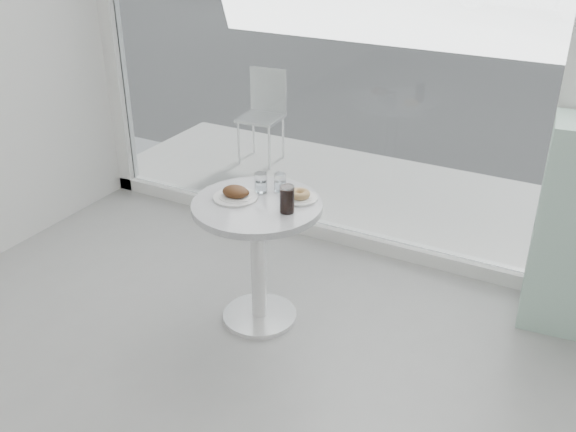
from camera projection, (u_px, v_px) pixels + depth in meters
The scene contains 9 objects.
storefront at pixel (437, 3), 3.69m from camera, with size 5.00×0.14×3.00m.
main_table at pixel (258, 237), 3.60m from camera, with size 0.72×0.72×0.77m.
patio_deck at pixel (434, 207), 5.12m from camera, with size 5.60×1.60×0.05m, color silver.
patio_chair at pixel (264, 109), 5.78m from camera, with size 0.39×0.39×0.82m.
plate_fritter at pixel (236, 194), 3.54m from camera, with size 0.25×0.25×0.07m.
plate_donut at pixel (300, 196), 3.53m from camera, with size 0.20×0.20×0.05m.
water_tumbler_a at pixel (261, 184), 3.60m from camera, with size 0.07×0.07×0.11m.
water_tumbler_b at pixel (280, 183), 3.61m from camera, with size 0.07×0.07×0.11m.
cola_glass at pixel (287, 200), 3.37m from camera, with size 0.08×0.08×0.15m.
Camera 1 is at (1.14, -0.79, 2.30)m, focal length 40.00 mm.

